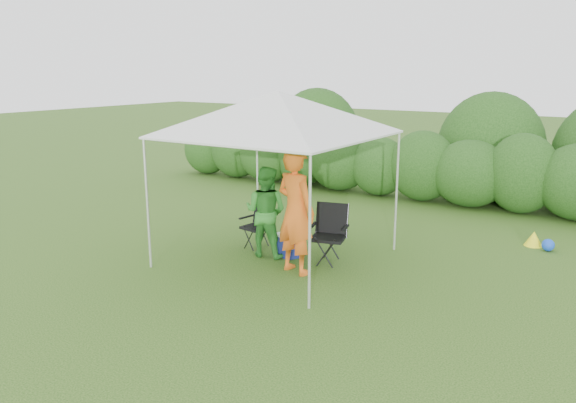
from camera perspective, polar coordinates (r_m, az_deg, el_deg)
The scene contains 10 objects.
ground at distance 9.28m, azimuth -2.73°, elevation -6.60°, with size 70.00×70.00×0.00m, color #3E641F.
hedge at distance 14.22m, azimuth 11.48°, elevation 3.61°, with size 14.11×1.53×1.80m.
canopy at distance 9.16m, azimuth -1.07°, elevation 8.96°, with size 3.10×3.10×2.83m.
chair_right at distance 9.38m, azimuth 4.26°, elevation -2.84°, with size 0.70×0.66×0.98m.
chair_left at distance 10.17m, azimuth -2.93°, elevation -2.01°, with size 0.58×0.54×0.84m.
man at distance 8.74m, azimuth 0.79°, elevation -0.99°, with size 0.73×0.48×1.99m, color orange.
woman at distance 9.59m, azimuth -2.27°, elevation -1.02°, with size 0.76×0.59×1.57m, color #31892C.
cooler at distance 9.72m, azimuth 0.03°, elevation -4.44°, with size 0.55×0.49×0.38m.
bottle at distance 9.57m, azimuth 0.20°, elevation -2.87°, with size 0.06×0.06×0.21m, color #592D0C.
lawn_toy at distance 11.16m, azimuth 24.00°, elevation -3.62°, with size 0.55×0.46×0.27m.
Camera 1 is at (5.07, -7.10, 3.16)m, focal length 35.00 mm.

